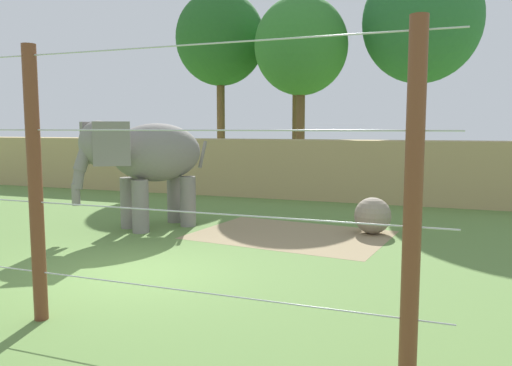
# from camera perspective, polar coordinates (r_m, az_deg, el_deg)

# --- Properties ---
(ground_plane) EXTENTS (120.00, 120.00, 0.00)m
(ground_plane) POSITION_cam_1_polar(r_m,az_deg,el_deg) (10.49, -13.78, -9.92)
(ground_plane) COLOR #5B7F3D
(dirt_patch) EXTENTS (5.46, 4.20, 0.01)m
(dirt_patch) POSITION_cam_1_polar(r_m,az_deg,el_deg) (13.75, 3.95, -5.88)
(dirt_patch) COLOR #937F5B
(dirt_patch) RESTS_ON ground
(embankment_wall) EXTENTS (36.00, 1.80, 2.41)m
(embankment_wall) POSITION_cam_1_polar(r_m,az_deg,el_deg) (21.06, 4.70, 1.65)
(embankment_wall) COLOR tan
(embankment_wall) RESTS_ON ground
(elephant) EXTENTS (3.02, 3.75, 3.09)m
(elephant) POSITION_cam_1_polar(r_m,az_deg,el_deg) (14.69, -12.23, 2.82)
(elephant) COLOR gray
(elephant) RESTS_ON ground
(enrichment_ball) EXTENTS (1.00, 1.00, 1.00)m
(enrichment_ball) POSITION_cam_1_polar(r_m,az_deg,el_deg) (14.16, 13.10, -3.62)
(enrichment_ball) COLOR gray
(enrichment_ball) RESTS_ON ground
(cable_fence) EXTENTS (11.88, 0.21, 4.09)m
(cable_fence) POSITION_cam_1_polar(r_m,az_deg,el_deg) (8.14, -24.12, -0.18)
(cable_fence) COLOR brown
(cable_fence) RESTS_ON ground
(tree_far_left) EXTENTS (5.45, 5.45, 10.70)m
(tree_far_left) POSITION_cam_1_polar(r_m,az_deg,el_deg) (25.68, 18.29, 16.98)
(tree_far_left) COLOR brown
(tree_far_left) RESTS_ON ground
(tree_left_of_centre) EXTENTS (4.49, 4.49, 9.17)m
(tree_left_of_centre) POSITION_cam_1_polar(r_m,az_deg,el_deg) (25.09, 5.13, 15.14)
(tree_left_of_centre) COLOR brown
(tree_left_of_centre) RESTS_ON ground
(tree_behind_wall) EXTENTS (4.83, 4.83, 10.26)m
(tree_behind_wall) POSITION_cam_1_polar(r_m,az_deg,el_deg) (28.46, -4.07, 15.94)
(tree_behind_wall) COLOR brown
(tree_behind_wall) RESTS_ON ground
(tree_right_of_centre) EXTENTS (3.91, 3.91, 9.21)m
(tree_right_of_centre) POSITION_cam_1_polar(r_m,az_deg,el_deg) (28.98, 4.64, 14.57)
(tree_right_of_centre) COLOR brown
(tree_right_of_centre) RESTS_ON ground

